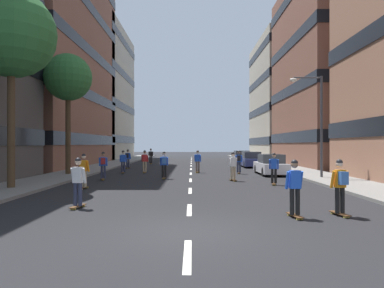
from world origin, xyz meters
TOP-DOWN VIEW (x-y plane):
  - ground_plane at (0.00, 24.15)m, footprint 144.91×144.91m
  - sidewalk_left at (-8.76, 27.17)m, footprint 3.32×66.42m
  - sidewalk_right at (8.76, 27.17)m, footprint 3.32×66.42m
  - lane_markings at (0.00, 25.50)m, footprint 0.16×57.20m
  - building_left_mid at (-18.54, 28.42)m, footprint 16.36×21.69m
  - building_left_far at (-18.54, 46.37)m, footprint 16.36×17.89m
  - building_right_mid at (18.54, 28.42)m, footprint 16.36×16.79m
  - building_right_far at (18.54, 46.37)m, footprint 16.36×16.76m
  - parked_car_near at (5.90, 32.40)m, footprint 1.82×4.40m
  - parked_car_mid at (5.90, 25.78)m, footprint 1.82×4.40m
  - parked_car_far at (5.90, 16.99)m, footprint 1.82×4.40m
  - street_tree_near at (-8.76, 8.20)m, footprint 4.29×4.29m
  - street_tree_mid at (-8.76, 16.18)m, footprint 3.35×3.35m
  - streetlamp_right at (8.06, 13.68)m, footprint 2.13×0.30m
  - skater_0 at (3.22, 1.66)m, footprint 0.56×0.92m
  - skater_1 at (-5.51, 13.20)m, footprint 0.56×0.92m
  - skater_2 at (-1.73, 13.94)m, footprint 0.54×0.91m
  - skater_3 at (-3.91, 3.27)m, footprint 0.56×0.92m
  - skater_4 at (4.61, 10.42)m, footprint 0.57×0.92m
  - skater_5 at (4.71, 1.90)m, footprint 0.57×0.92m
  - skater_6 at (-5.26, 18.42)m, footprint 0.55×0.91m
  - skater_7 at (-3.64, 18.79)m, footprint 0.54×0.91m
  - skater_8 at (-4.63, 31.54)m, footprint 0.57×0.92m
  - skater_9 at (-5.88, 23.79)m, footprint 0.57×0.92m
  - skater_10 at (0.54, 18.92)m, footprint 0.56×0.92m
  - skater_11 at (2.59, 12.51)m, footprint 0.57×0.92m
  - skater_12 at (3.66, 17.89)m, footprint 0.56×0.92m
  - skater_13 at (-5.34, 8.64)m, footprint 0.56×0.92m

SIDE VIEW (x-z plane):
  - ground_plane at x=0.00m, z-range 0.00..0.00m
  - lane_markings at x=0.00m, z-range 0.00..0.01m
  - sidewalk_left at x=-8.76m, z-range 0.00..0.14m
  - sidewalk_right at x=8.76m, z-range 0.00..0.14m
  - parked_car_near at x=5.90m, z-range -0.06..1.46m
  - parked_car_mid at x=5.90m, z-range -0.06..1.46m
  - parked_car_far at x=5.90m, z-range -0.06..1.46m
  - skater_0 at x=3.22m, z-range 0.10..1.87m
  - skater_3 at x=-3.91m, z-range 0.10..1.87m
  - skater_4 at x=4.61m, z-range 0.10..1.87m
  - skater_6 at x=-5.26m, z-range 0.10..1.87m
  - skater_7 at x=-3.64m, z-range 0.10..1.87m
  - skater_8 at x=-4.63m, z-range 0.10..1.87m
  - skater_10 at x=0.54m, z-range 0.10..1.87m
  - skater_11 at x=2.59m, z-range 0.10..1.87m
  - skater_13 at x=-5.34m, z-range 0.10..1.87m
  - skater_1 at x=-5.51m, z-range 0.13..1.90m
  - skater_2 at x=-1.73m, z-range 0.13..1.90m
  - skater_5 at x=4.71m, z-range 0.13..1.90m
  - skater_9 at x=-5.88m, z-range 0.13..1.90m
  - skater_12 at x=3.66m, z-range 0.13..1.90m
  - streetlamp_right at x=8.06m, z-range 0.89..7.39m
  - street_tree_mid at x=-8.76m, z-range 2.67..11.24m
  - street_tree_near at x=-8.76m, z-range 2.79..12.46m
  - building_right_far at x=18.54m, z-range 0.09..18.52m
  - building_right_mid at x=18.54m, z-range 0.09..19.85m
  - building_left_far at x=-18.54m, z-range 0.09..20.15m
  - building_left_mid at x=-18.54m, z-range 0.09..27.49m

